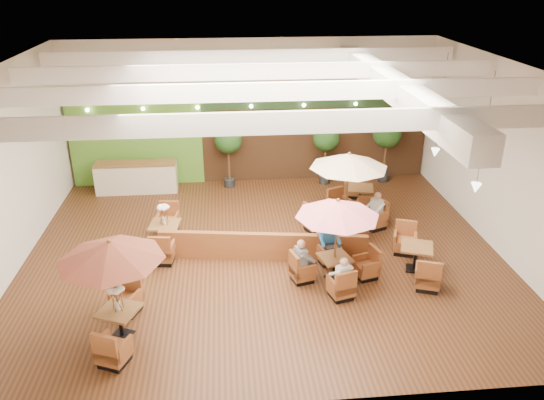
{
  "coord_description": "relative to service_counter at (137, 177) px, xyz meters",
  "views": [
    {
      "loc": [
        -1.05,
        -13.86,
        7.96
      ],
      "look_at": [
        0.3,
        0.5,
        1.5
      ],
      "focal_mm": 35.0,
      "sensor_mm": 36.0,
      "label": 1
    }
  ],
  "objects": [
    {
      "name": "table_1",
      "position": [
        6.21,
        -6.73,
        1.09
      ],
      "size": [
        2.48,
        2.48,
        2.43
      ],
      "rotation": [
        0.0,
        0.0,
        0.27
      ],
      "color": "brown",
      "rests_on": "ground"
    },
    {
      "name": "topiary_0",
      "position": [
        3.49,
        0.2,
        1.21
      ],
      "size": [
        1.04,
        1.04,
        2.4
      ],
      "color": "black",
      "rests_on": "ground"
    },
    {
      "name": "diner_3",
      "position": [
        7.16,
        -4.8,
        0.19
      ],
      "size": [
        0.46,
        0.42,
        0.84
      ],
      "rotation": [
        0.0,
        0.0,
        0.33
      ],
      "color": "#266AA6",
      "rests_on": "ground"
    },
    {
      "name": "table_4",
      "position": [
        8.59,
        -6.46,
        -0.22
      ],
      "size": [
        1.1,
        2.73,
        0.96
      ],
      "rotation": [
        0.0,
        0.0,
        -0.35
      ],
      "color": "brown",
      "rests_on": "ground"
    },
    {
      "name": "room",
      "position": [
        4.65,
        -3.88,
        3.05
      ],
      "size": [
        14.04,
        14.0,
        5.52
      ],
      "color": "#381E0F",
      "rests_on": "ground"
    },
    {
      "name": "table_5",
      "position": [
        8.04,
        -2.21,
        -0.21
      ],
      "size": [
        1.05,
        2.73,
        0.98
      ],
      "rotation": [
        0.0,
        0.0,
        -0.22
      ],
      "color": "brown",
      "rests_on": "ground"
    },
    {
      "name": "diner_1",
      "position": [
        6.21,
        -5.84,
        0.2
      ],
      "size": [
        0.46,
        0.39,
        0.86
      ],
      "rotation": [
        0.0,
        0.0,
        3.33
      ],
      "color": "#266AA6",
      "rests_on": "ground"
    },
    {
      "name": "table_3",
      "position": [
        1.45,
        -4.42,
        -0.09
      ],
      "size": [
        0.97,
        2.65,
        1.55
      ],
      "rotation": [
        0.0,
        0.0,
        -0.13
      ],
      "color": "brown",
      "rests_on": "ground"
    },
    {
      "name": "topiary_1",
      "position": [
        7.23,
        0.2,
        1.17
      ],
      "size": [
        1.01,
        1.01,
        2.35
      ],
      "color": "black",
      "rests_on": "ground"
    },
    {
      "name": "table_0",
      "position": [
        0.8,
        -8.67,
        1.35
      ],
      "size": [
        2.36,
        2.67,
        2.56
      ],
      "rotation": [
        0.0,
        0.0,
        -0.4
      ],
      "color": "brown",
      "rests_on": "ground"
    },
    {
      "name": "table_2",
      "position": [
        7.16,
        -3.82,
        1.23
      ],
      "size": [
        2.79,
        2.79,
        2.67
      ],
      "rotation": [
        0.0,
        0.0,
        0.41
      ],
      "color": "brown",
      "rests_on": "ground"
    },
    {
      "name": "topiary_2",
      "position": [
        9.61,
        0.2,
        1.26
      ],
      "size": [
        1.07,
        1.07,
        2.47
      ],
      "color": "black",
      "rests_on": "ground"
    },
    {
      "name": "diner_2",
      "position": [
        5.33,
        -6.73,
        0.18
      ],
      "size": [
        0.4,
        0.44,
        0.81
      ],
      "rotation": [
        0.0,
        0.0,
        5.01
      ],
      "color": "slate",
      "rests_on": "ground"
    },
    {
      "name": "diner_0",
      "position": [
        6.21,
        -7.61,
        0.16
      ],
      "size": [
        0.42,
        0.39,
        0.75
      ],
      "rotation": [
        0.0,
        0.0,
        0.43
      ],
      "color": "silver",
      "rests_on": "ground"
    },
    {
      "name": "booth_divider",
      "position": [
        4.34,
        -5.47,
        -0.16
      ],
      "size": [
        6.05,
        1.06,
        0.84
      ],
      "primitive_type": "cube",
      "rotation": [
        0.0,
        0.0,
        -0.14
      ],
      "color": "brown",
      "rests_on": "ground"
    },
    {
      "name": "service_counter",
      "position": [
        0.0,
        0.0,
        0.0
      ],
      "size": [
        3.0,
        0.75,
        1.18
      ],
      "color": "beige",
      "rests_on": "ground"
    },
    {
      "name": "diner_4",
      "position": [
        8.14,
        -3.82,
        0.18
      ],
      "size": [
        0.44,
        0.45,
        0.81
      ],
      "rotation": [
        0.0,
        0.0,
        2.07
      ],
      "color": "silver",
      "rests_on": "ground"
    }
  ]
}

